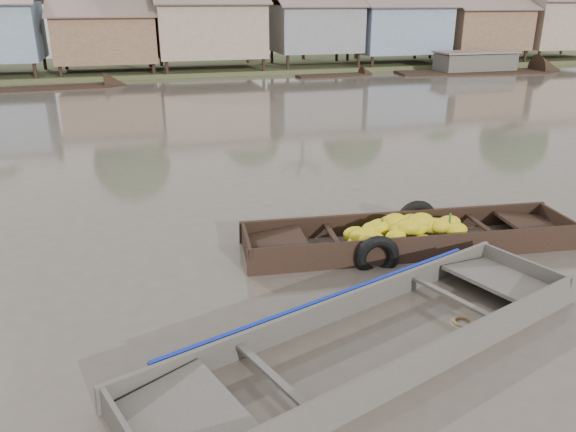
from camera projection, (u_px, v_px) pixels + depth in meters
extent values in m
plane|color=#544C40|center=(326.00, 288.00, 9.19)|extent=(120.00, 120.00, 0.00)
cube|color=#384723|center=(168.00, 67.00, 38.81)|extent=(120.00, 12.00, 0.50)
cube|color=brown|center=(105.00, 38.00, 33.91)|extent=(5.80, 4.60, 2.70)
cube|color=brown|center=(101.00, 7.00, 32.15)|extent=(6.20, 2.67, 1.14)
cube|color=brown|center=(102.00, 6.00, 34.38)|extent=(6.20, 2.67, 1.14)
cube|color=gray|center=(209.00, 29.00, 35.35)|extent=(6.50, 5.30, 3.30)
cube|color=slate|center=(314.00, 29.00, 37.14)|extent=(5.40, 4.70, 2.90)
cube|color=slate|center=(397.00, 29.00, 38.69)|extent=(6.00, 5.00, 3.10)
cube|color=brown|center=(479.00, 28.00, 40.36)|extent=(5.70, 4.90, 2.80)
cube|color=brown|center=(494.00, 1.00, 38.50)|extent=(6.10, 2.85, 1.21)
cube|color=brown|center=(472.00, 1.00, 40.88)|extent=(6.10, 2.85, 1.21)
cube|color=gray|center=(556.00, 24.00, 41.92)|extent=(6.30, 5.10, 3.40)
cylinder|color=#473323|center=(118.00, 20.00, 36.91)|extent=(0.28, 0.28, 6.30)
cylinder|color=#473323|center=(248.00, 26.00, 40.28)|extent=(0.28, 0.28, 5.25)
cylinder|color=#473323|center=(357.00, 23.00, 41.35)|extent=(0.28, 0.28, 5.60)
cylinder|color=#473323|center=(446.00, 28.00, 44.46)|extent=(0.28, 0.28, 4.55)
cylinder|color=#473323|center=(532.00, 14.00, 44.96)|extent=(0.28, 0.28, 6.65)
cylinder|color=#473323|center=(304.00, 5.00, 40.35)|extent=(0.24, 0.24, 8.00)
cube|color=black|center=(408.00, 249.00, 10.78)|extent=(6.32, 1.80, 0.08)
cube|color=black|center=(397.00, 224.00, 11.32)|extent=(6.36, 0.78, 0.59)
cube|color=black|center=(424.00, 252.00, 10.07)|extent=(6.36, 0.78, 0.59)
cube|color=black|center=(557.00, 226.00, 11.21)|extent=(0.19, 1.38, 0.56)
cube|color=black|center=(533.00, 225.00, 11.09)|extent=(1.19, 1.29, 0.21)
cube|color=black|center=(247.00, 249.00, 10.18)|extent=(0.19, 1.38, 0.56)
cube|color=black|center=(276.00, 244.00, 10.24)|extent=(1.19, 1.29, 0.21)
cube|color=black|center=(334.00, 237.00, 10.41)|extent=(0.23, 1.33, 0.05)
cube|color=black|center=(483.00, 226.00, 10.90)|extent=(0.23, 1.33, 0.05)
ellipsoid|color=yellow|center=(400.00, 228.00, 10.49)|extent=(0.50, 0.37, 0.29)
ellipsoid|color=yellow|center=(363.00, 236.00, 10.46)|extent=(0.54, 0.40, 0.31)
ellipsoid|color=yellow|center=(396.00, 236.00, 10.29)|extent=(0.42, 0.31, 0.24)
ellipsoid|color=yellow|center=(472.00, 239.00, 10.50)|extent=(0.45, 0.33, 0.26)
ellipsoid|color=yellow|center=(388.00, 222.00, 10.87)|extent=(0.43, 0.32, 0.25)
ellipsoid|color=yellow|center=(380.00, 227.00, 10.57)|extent=(0.54, 0.40, 0.31)
ellipsoid|color=yellow|center=(456.00, 230.00, 10.63)|extent=(0.50, 0.37, 0.29)
ellipsoid|color=yellow|center=(416.00, 224.00, 11.05)|extent=(0.47, 0.35, 0.27)
ellipsoid|color=yellow|center=(418.00, 223.00, 11.10)|extent=(0.45, 0.33, 0.26)
ellipsoid|color=yellow|center=(366.00, 250.00, 10.19)|extent=(0.43, 0.32, 0.25)
ellipsoid|color=yellow|center=(417.00, 228.00, 10.52)|extent=(0.49, 0.36, 0.28)
ellipsoid|color=yellow|center=(358.00, 242.00, 10.46)|extent=(0.42, 0.31, 0.24)
ellipsoid|color=yellow|center=(397.00, 224.00, 10.79)|extent=(0.48, 0.36, 0.28)
ellipsoid|color=yellow|center=(355.00, 234.00, 10.62)|extent=(0.50, 0.37, 0.29)
ellipsoid|color=yellow|center=(440.00, 226.00, 10.52)|extent=(0.42, 0.31, 0.25)
ellipsoid|color=yellow|center=(371.00, 240.00, 10.32)|extent=(0.54, 0.40, 0.31)
ellipsoid|color=yellow|center=(449.00, 223.00, 11.01)|extent=(0.53, 0.39, 0.31)
ellipsoid|color=yellow|center=(375.00, 244.00, 10.24)|extent=(0.53, 0.39, 0.31)
ellipsoid|color=yellow|center=(405.00, 224.00, 10.73)|extent=(0.52, 0.38, 0.30)
ellipsoid|color=yellow|center=(421.00, 221.00, 10.57)|extent=(0.55, 0.41, 0.32)
ellipsoid|color=yellow|center=(438.00, 225.00, 11.07)|extent=(0.47, 0.35, 0.27)
ellipsoid|color=yellow|center=(432.00, 225.00, 10.62)|extent=(0.50, 0.37, 0.29)
ellipsoid|color=yellow|center=(395.00, 225.00, 10.71)|extent=(0.48, 0.35, 0.28)
ellipsoid|color=yellow|center=(409.00, 227.00, 10.41)|extent=(0.52, 0.38, 0.30)
ellipsoid|color=yellow|center=(411.00, 220.00, 10.68)|extent=(0.41, 0.31, 0.24)
ellipsoid|color=yellow|center=(423.00, 241.00, 10.34)|extent=(0.44, 0.32, 0.25)
ellipsoid|color=yellow|center=(396.00, 225.00, 10.87)|extent=(0.44, 0.33, 0.26)
ellipsoid|color=yellow|center=(395.00, 221.00, 10.58)|extent=(0.51, 0.38, 0.30)
ellipsoid|color=yellow|center=(378.00, 245.00, 10.25)|extent=(0.53, 0.39, 0.30)
ellipsoid|color=yellow|center=(373.00, 229.00, 10.57)|extent=(0.46, 0.34, 0.27)
cylinder|color=#3F6626|center=(382.00, 223.00, 10.48)|extent=(0.05, 0.05, 0.20)
cylinder|color=#3F6626|center=(422.00, 221.00, 10.61)|extent=(0.05, 0.05, 0.20)
cylinder|color=#3F6626|center=(450.00, 219.00, 10.70)|extent=(0.05, 0.05, 0.20)
torus|color=black|center=(416.00, 220.00, 11.46)|extent=(0.87, 0.29, 0.85)
torus|color=black|center=(377.00, 257.00, 9.83)|extent=(0.82, 0.28, 0.81)
cube|color=#48433C|center=(372.00, 354.00, 7.61)|extent=(6.86, 3.61, 0.08)
cube|color=#48433C|center=(334.00, 313.00, 8.15)|extent=(6.56, 2.44, 0.55)
cube|color=#48433C|center=(419.00, 370.00, 6.89)|extent=(6.56, 2.44, 0.55)
cube|color=#48433C|center=(522.00, 273.00, 9.33)|extent=(0.62, 1.61, 0.52)
cube|color=#48433C|center=(501.00, 279.00, 8.99)|extent=(1.59, 1.76, 0.22)
cube|color=#48433C|center=(181.00, 419.00, 6.00)|extent=(1.59, 1.76, 0.22)
cube|color=#48433C|center=(273.00, 376.00, 6.61)|extent=(0.63, 1.56, 0.05)
cube|color=#48433C|center=(453.00, 298.00, 8.35)|extent=(0.63, 1.56, 0.05)
cube|color=#665E54|center=(372.00, 352.00, 7.59)|extent=(5.29, 2.95, 0.02)
cube|color=#0E2295|center=(332.00, 299.00, 8.12)|extent=(5.29, 1.93, 0.14)
torus|color=olive|center=(463.00, 324.00, 8.20)|extent=(0.39, 0.39, 0.06)
torus|color=olive|center=(463.00, 322.00, 8.19)|extent=(0.31, 0.31, 0.06)
cube|color=black|center=(46.00, 90.00, 29.53)|extent=(6.53, 1.79, 0.35)
cube|color=black|center=(331.00, 77.00, 34.34)|extent=(4.45, 1.23, 0.35)
cube|color=black|center=(471.00, 74.00, 35.90)|extent=(9.85, 3.35, 0.35)
cube|color=black|center=(475.00, 63.00, 36.25)|extent=(5.00, 2.00, 1.20)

